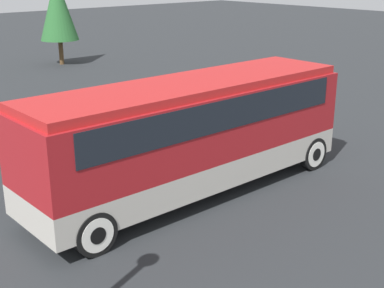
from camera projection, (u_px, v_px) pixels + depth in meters
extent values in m
plane|color=#26282B|center=(192.00, 192.00, 14.89)|extent=(120.00, 120.00, 0.00)
cube|color=#B7B2A8|center=(192.00, 165.00, 14.64)|extent=(9.56, 2.47, 0.75)
cube|color=maroon|center=(192.00, 121.00, 14.24)|extent=(9.56, 2.47, 1.74)
cube|color=black|center=(192.00, 106.00, 14.10)|extent=(8.42, 2.51, 0.78)
cube|color=#B21E1E|center=(192.00, 85.00, 13.93)|extent=(9.37, 2.27, 0.22)
cube|color=maroon|center=(299.00, 102.00, 17.23)|extent=(0.36, 2.37, 1.99)
cylinder|color=black|center=(313.00, 153.00, 16.42)|extent=(1.02, 0.28, 1.02)
cylinder|color=silver|center=(313.00, 153.00, 16.42)|extent=(0.80, 0.30, 0.80)
cylinder|color=black|center=(313.00, 153.00, 16.42)|extent=(0.39, 0.32, 0.39)
cylinder|color=black|center=(258.00, 137.00, 18.02)|extent=(1.02, 0.28, 1.02)
cylinder|color=silver|center=(258.00, 137.00, 18.02)|extent=(0.80, 0.30, 0.80)
cylinder|color=black|center=(258.00, 137.00, 18.02)|extent=(0.39, 0.32, 0.39)
cylinder|color=black|center=(94.00, 233.00, 11.54)|extent=(1.02, 0.28, 1.02)
cylinder|color=silver|center=(94.00, 233.00, 11.54)|extent=(0.80, 0.30, 0.80)
cylinder|color=black|center=(94.00, 233.00, 11.54)|extent=(0.39, 0.32, 0.39)
cylinder|color=black|center=(46.00, 201.00, 13.14)|extent=(1.02, 0.28, 1.02)
cylinder|color=silver|center=(46.00, 201.00, 13.14)|extent=(0.80, 0.30, 0.80)
cylinder|color=black|center=(46.00, 201.00, 13.14)|extent=(0.39, 0.32, 0.39)
cube|color=black|center=(166.00, 113.00, 20.59)|extent=(4.45, 1.73, 0.66)
cube|color=black|center=(162.00, 99.00, 20.29)|extent=(2.31, 1.55, 0.50)
cylinder|color=black|center=(212.00, 115.00, 21.21)|extent=(0.69, 0.22, 0.69)
cylinder|color=black|center=(212.00, 115.00, 21.21)|extent=(0.26, 0.26, 0.26)
cylinder|color=black|center=(187.00, 108.00, 22.31)|extent=(0.69, 0.22, 0.69)
cylinder|color=black|center=(187.00, 108.00, 22.31)|extent=(0.26, 0.26, 0.26)
cylinder|color=black|center=(141.00, 132.00, 19.02)|extent=(0.69, 0.22, 0.69)
cylinder|color=black|center=(141.00, 132.00, 19.02)|extent=(0.26, 0.26, 0.26)
cylinder|color=black|center=(117.00, 123.00, 20.12)|extent=(0.69, 0.22, 0.69)
cylinder|color=black|center=(117.00, 123.00, 20.12)|extent=(0.26, 0.26, 0.26)
cylinder|color=black|center=(38.00, 133.00, 19.13)|extent=(0.61, 0.22, 0.61)
cylinder|color=black|center=(38.00, 133.00, 19.13)|extent=(0.23, 0.26, 0.23)
cylinder|color=black|center=(19.00, 123.00, 20.25)|extent=(0.61, 0.22, 0.61)
cylinder|color=black|center=(19.00, 123.00, 20.25)|extent=(0.23, 0.26, 0.23)
cylinder|color=brown|center=(61.00, 52.00, 33.75)|extent=(0.28, 0.28, 1.53)
cone|color=#28602D|center=(58.00, 8.00, 32.87)|extent=(2.36, 2.36, 3.95)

